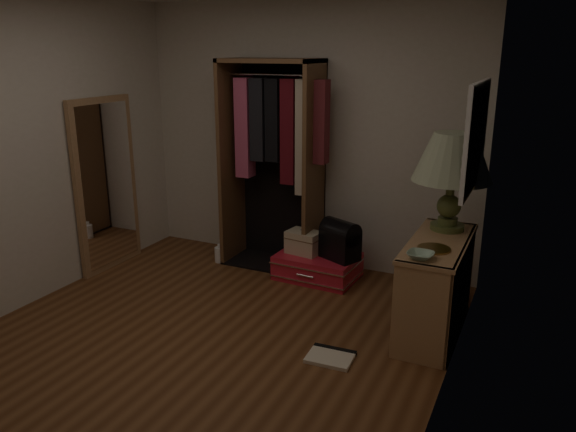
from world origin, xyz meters
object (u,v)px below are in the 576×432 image
at_px(train_case, 304,242).
at_px(white_jug, 220,254).
at_px(pink_suitcase, 318,266).
at_px(console_bookshelf, 436,283).
at_px(table_lamp, 453,160).
at_px(open_wardrobe, 276,146).
at_px(floor_mirror, 106,185).
at_px(black_bag, 340,239).

bearing_deg(train_case, white_jug, -169.83).
distance_m(pink_suitcase, white_jug, 1.08).
xyz_separation_m(console_bookshelf, white_jug, (-2.30, 0.52, -0.31)).
relative_size(table_lamp, white_jug, 4.27).
height_order(console_bookshelf, white_jug, console_bookshelf).
height_order(open_wardrobe, train_case, open_wardrobe).
bearing_deg(white_jug, open_wardrobe, 21.37).
height_order(table_lamp, white_jug, table_lamp).
distance_m(floor_mirror, train_case, 2.03).
xyz_separation_m(console_bookshelf, train_case, (-1.37, 0.56, -0.05)).
relative_size(console_bookshelf, white_jug, 5.81).
distance_m(console_bookshelf, train_case, 1.48).
distance_m(pink_suitcase, table_lamp, 1.74).
bearing_deg(pink_suitcase, console_bookshelf, -22.52).
xyz_separation_m(floor_mirror, train_case, (1.87, 0.59, -0.50)).
bearing_deg(table_lamp, floor_mirror, -174.57).
bearing_deg(train_case, open_wardrobe, 162.71).
relative_size(open_wardrobe, white_jug, 10.63).
xyz_separation_m(open_wardrobe, floor_mirror, (-1.49, -0.77, -0.37)).
bearing_deg(console_bookshelf, black_bag, 150.67).
xyz_separation_m(open_wardrobe, pink_suitcase, (0.52, -0.17, -1.11)).
xyz_separation_m(black_bag, white_jug, (-1.30, -0.04, -0.35)).
relative_size(open_wardrobe, pink_suitcase, 2.59).
xyz_separation_m(open_wardrobe, white_jug, (-0.55, -0.22, -1.14)).
height_order(console_bookshelf, floor_mirror, floor_mirror).
bearing_deg(train_case, console_bookshelf, -14.16).
bearing_deg(open_wardrobe, black_bag, -13.12).
relative_size(train_case, white_jug, 1.83).
height_order(open_wardrobe, table_lamp, open_wardrobe).
bearing_deg(floor_mirror, black_bag, 14.85).
xyz_separation_m(pink_suitcase, white_jug, (-1.08, -0.05, -0.04)).
bearing_deg(pink_suitcase, table_lamp, -11.00).
xyz_separation_m(floor_mirror, pink_suitcase, (2.01, 0.60, -0.73)).
height_order(console_bookshelf, train_case, console_bookshelf).
bearing_deg(black_bag, table_lamp, 8.34).
xyz_separation_m(pink_suitcase, table_lamp, (1.23, -0.29, 1.20)).
xyz_separation_m(open_wardrobe, table_lamp, (1.75, -0.46, 0.09)).
bearing_deg(white_jug, train_case, 2.20).
xyz_separation_m(floor_mirror, table_lamp, (3.24, 0.31, 0.47)).
height_order(pink_suitcase, black_bag, black_bag).
height_order(open_wardrobe, black_bag, open_wardrobe).
distance_m(floor_mirror, table_lamp, 3.29).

